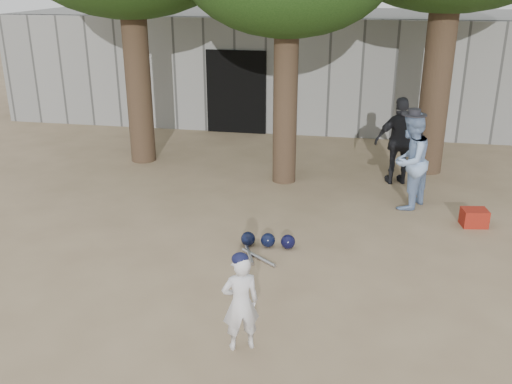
% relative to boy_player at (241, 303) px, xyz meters
% --- Properties ---
extents(ground, '(70.00, 70.00, 0.00)m').
position_rel_boy_player_xyz_m(ground, '(-0.90, 1.55, -0.59)').
color(ground, '#937C5E').
rests_on(ground, ground).
extents(boy_player, '(0.51, 0.43, 1.18)m').
position_rel_boy_player_xyz_m(boy_player, '(0.00, 0.00, 0.00)').
color(boy_player, silver).
rests_on(boy_player, ground).
extents(spectator_blue, '(1.01, 1.08, 1.78)m').
position_rel_boy_player_xyz_m(spectator_blue, '(2.12, 4.73, 0.30)').
color(spectator_blue, '#87A5D1').
rests_on(spectator_blue, ground).
extents(spectator_dark, '(1.12, 0.68, 1.79)m').
position_rel_boy_player_xyz_m(spectator_dark, '(2.02, 6.04, 0.30)').
color(spectator_dark, black).
rests_on(spectator_dark, ground).
extents(red_bag, '(0.47, 0.38, 0.30)m').
position_rel_boy_player_xyz_m(red_bag, '(3.23, 4.07, -0.44)').
color(red_bag, '#A62816').
rests_on(red_bag, ground).
extents(back_building, '(16.00, 5.24, 3.00)m').
position_rel_boy_player_xyz_m(back_building, '(-0.90, 11.88, 0.91)').
color(back_building, gray).
rests_on(back_building, ground).
extents(helmet_row, '(0.87, 0.24, 0.23)m').
position_rel_boy_player_xyz_m(helmet_row, '(-0.12, 2.62, -0.48)').
color(helmet_row, black).
rests_on(helmet_row, ground).
extents(bat_pile, '(0.63, 0.71, 0.06)m').
position_rel_boy_player_xyz_m(bat_pile, '(-0.28, 2.24, -0.56)').
color(bat_pile, '#ADADB4').
rests_on(bat_pile, ground).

